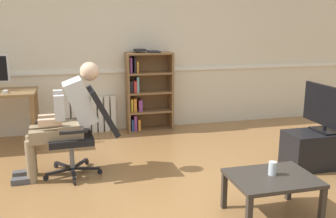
% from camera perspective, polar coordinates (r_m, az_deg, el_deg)
% --- Properties ---
extents(ground_plane, '(18.00, 18.00, 0.00)m').
position_cam_1_polar(ground_plane, '(3.57, 1.10, -14.22)').
color(ground_plane, olive).
extents(back_wall, '(12.00, 0.13, 2.70)m').
position_cam_1_polar(back_wall, '(5.78, -5.99, 10.16)').
color(back_wall, beige).
rests_on(back_wall, ground_plane).
extents(computer_mouse, '(0.06, 0.10, 0.03)m').
position_cam_1_polar(computer_mouse, '(5.23, -23.60, 2.47)').
color(computer_mouse, white).
rests_on(computer_mouse, computer_desk).
extents(bookshelf, '(0.70, 0.29, 1.25)m').
position_cam_1_polar(bookshelf, '(5.70, -3.37, 2.63)').
color(bookshelf, brown).
rests_on(bookshelf, ground_plane).
extents(radiator, '(0.75, 0.08, 0.54)m').
position_cam_1_polar(radiator, '(5.77, -11.72, -0.87)').
color(radiator, white).
rests_on(radiator, ground_plane).
extents(office_chair, '(0.83, 0.62, 0.96)m').
position_cam_1_polar(office_chair, '(4.17, -12.50, -2.79)').
color(office_chair, black).
rests_on(office_chair, ground_plane).
extents(person_seated, '(0.97, 0.40, 1.23)m').
position_cam_1_polar(person_seated, '(4.12, -15.33, -1.19)').
color(person_seated, '#937F60').
rests_on(person_seated, ground_plane).
extents(tv_stand, '(0.89, 0.40, 0.42)m').
position_cam_1_polar(tv_stand, '(4.71, 22.52, -5.62)').
color(tv_stand, black).
rests_on(tv_stand, ground_plane).
extents(tv_screen, '(0.20, 0.78, 0.53)m').
position_cam_1_polar(tv_screen, '(4.58, 23.07, 0.14)').
color(tv_screen, black).
rests_on(tv_screen, tv_stand).
extents(coffee_table, '(0.72, 0.55, 0.37)m').
position_cam_1_polar(coffee_table, '(3.34, 15.61, -10.63)').
color(coffee_table, '#332D28').
rests_on(coffee_table, ground_plane).
extents(drinking_glass, '(0.07, 0.07, 0.12)m').
position_cam_1_polar(drinking_glass, '(3.33, 15.67, -8.73)').
color(drinking_glass, silver).
rests_on(drinking_glass, coffee_table).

